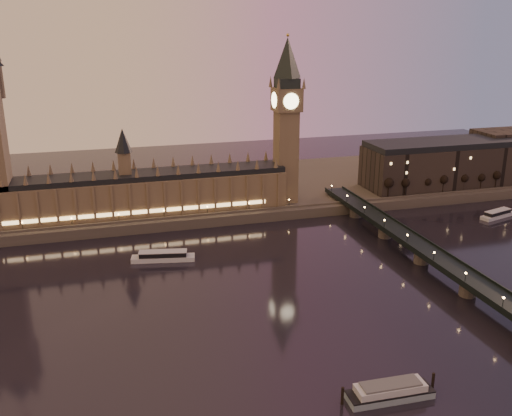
# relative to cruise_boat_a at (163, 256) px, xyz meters

# --- Properties ---
(ground) EXTENTS (700.00, 700.00, 0.00)m
(ground) POSITION_rel_cruise_boat_a_xyz_m (33.09, -58.13, -2.26)
(ground) COLOR black
(ground) RESTS_ON ground
(far_embankment) EXTENTS (560.00, 130.00, 6.00)m
(far_embankment) POSITION_rel_cruise_boat_a_xyz_m (63.09, 106.87, 0.74)
(far_embankment) COLOR #423D35
(far_embankment) RESTS_ON ground
(palace_of_westminster) EXTENTS (180.00, 26.62, 52.00)m
(palace_of_westminster) POSITION_rel_cruise_boat_a_xyz_m (-7.04, 62.86, 19.45)
(palace_of_westminster) COLOR brown
(palace_of_westminster) RESTS_ON ground
(big_ben) EXTENTS (17.68, 17.68, 104.00)m
(big_ben) POSITION_rel_cruise_boat_a_xyz_m (87.08, 62.86, 61.70)
(big_ben) COLOR brown
(big_ben) RESTS_ON ground
(westminster_bridge) EXTENTS (13.20, 260.00, 15.30)m
(westminster_bridge) POSITION_rel_cruise_boat_a_xyz_m (124.70, -58.13, 3.26)
(westminster_bridge) COLOR black
(westminster_bridge) RESTS_ON ground
(city_block) EXTENTS (155.00, 45.00, 34.00)m
(city_block) POSITION_rel_cruise_boat_a_xyz_m (228.03, 72.80, 19.99)
(city_block) COLOR black
(city_block) RESTS_ON ground
(bare_tree_0) EXTENTS (5.60, 5.60, 11.38)m
(bare_tree_0) POSITION_rel_cruise_boat_a_xyz_m (154.01, 50.87, 12.23)
(bare_tree_0) COLOR black
(bare_tree_0) RESTS_ON ground
(bare_tree_1) EXTENTS (5.60, 5.60, 11.38)m
(bare_tree_1) POSITION_rel_cruise_boat_a_xyz_m (168.15, 50.87, 12.23)
(bare_tree_1) COLOR black
(bare_tree_1) RESTS_ON ground
(bare_tree_2) EXTENTS (5.60, 5.60, 11.38)m
(bare_tree_2) POSITION_rel_cruise_boat_a_xyz_m (182.29, 50.87, 12.23)
(bare_tree_2) COLOR black
(bare_tree_2) RESTS_ON ground
(bare_tree_3) EXTENTS (5.60, 5.60, 11.38)m
(bare_tree_3) POSITION_rel_cruise_boat_a_xyz_m (196.44, 50.87, 12.23)
(bare_tree_3) COLOR black
(bare_tree_3) RESTS_ON ground
(bare_tree_4) EXTENTS (5.60, 5.60, 11.38)m
(bare_tree_4) POSITION_rel_cruise_boat_a_xyz_m (210.58, 50.87, 12.23)
(bare_tree_4) COLOR black
(bare_tree_4) RESTS_ON ground
(bare_tree_5) EXTENTS (5.60, 5.60, 11.38)m
(bare_tree_5) POSITION_rel_cruise_boat_a_xyz_m (224.72, 50.87, 12.23)
(bare_tree_5) COLOR black
(bare_tree_5) RESTS_ON ground
(bare_tree_6) EXTENTS (5.60, 5.60, 11.38)m
(bare_tree_6) POSITION_rel_cruise_boat_a_xyz_m (238.86, 50.87, 12.23)
(bare_tree_6) COLOR black
(bare_tree_6) RESTS_ON ground
(cruise_boat_a) EXTENTS (32.74, 12.93, 5.12)m
(cruise_boat_a) POSITION_rel_cruise_boat_a_xyz_m (0.00, 0.00, 0.00)
(cruise_boat_a) COLOR silver
(cruise_boat_a) RESTS_ON ground
(cruise_boat_b) EXTENTS (26.48, 13.39, 4.75)m
(cruise_boat_b) POSITION_rel_cruise_boat_a_xyz_m (209.76, 11.06, -0.16)
(cruise_boat_b) COLOR silver
(cruise_boat_b) RESTS_ON ground
(moored_barge) EXTENTS (32.86, 8.95, 6.03)m
(moored_barge) POSITION_rel_cruise_boat_a_xyz_m (55.94, -133.43, 0.29)
(moored_barge) COLOR #87A0AC
(moored_barge) RESTS_ON ground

